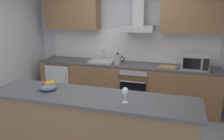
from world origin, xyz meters
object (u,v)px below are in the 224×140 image
object	(u,v)px
kettle	(118,59)
range_hood	(139,20)
sink	(102,61)
wine_glass	(125,92)
fruit_bowl	(48,87)
oven	(136,85)
microwave	(195,62)
refrigerator	(64,80)
chopping_board	(168,67)

from	to	relation	value
kettle	range_hood	size ratio (longest dim) A/B	0.40
sink	kettle	size ratio (longest dim) A/B	1.73
wine_glass	fruit_bowl	xyz separation A→B (m)	(-1.03, 0.11, -0.08)
oven	microwave	size ratio (longest dim) A/B	1.60
refrigerator	sink	distance (m)	1.05
fruit_bowl	chopping_board	xyz separation A→B (m)	(1.36, 2.06, -0.15)
wine_glass	chopping_board	size ratio (longest dim) A/B	0.52
fruit_bowl	sink	bearing A→B (deg)	90.10
refrigerator	chopping_board	xyz separation A→B (m)	(2.29, -0.02, 0.49)
fruit_bowl	chopping_board	bearing A→B (deg)	56.44
chopping_board	kettle	bearing A→B (deg)	-179.44
oven	fruit_bowl	size ratio (longest dim) A/B	3.64
kettle	wine_glass	size ratio (longest dim) A/B	1.62
oven	wine_glass	xyz separation A→B (m)	(0.31, -2.19, 0.68)
refrigerator	chopping_board	world-z (taller)	chopping_board
fruit_bowl	oven	bearing A→B (deg)	70.72
chopping_board	oven	bearing A→B (deg)	177.87
microwave	kettle	world-z (taller)	microwave
chopping_board	microwave	bearing A→B (deg)	-0.51
kettle	microwave	bearing A→B (deg)	0.22
oven	kettle	bearing A→B (deg)	-174.93
oven	chopping_board	size ratio (longest dim) A/B	2.35
oven	refrigerator	size ratio (longest dim) A/B	0.94
fruit_bowl	chopping_board	world-z (taller)	fruit_bowl
oven	kettle	xyz separation A→B (m)	(-0.38, -0.03, 0.55)
microwave	fruit_bowl	size ratio (longest dim) A/B	2.27
wine_glass	fruit_bowl	distance (m)	1.04
refrigerator	wine_glass	size ratio (longest dim) A/B	4.78
kettle	chopping_board	world-z (taller)	kettle
refrigerator	chopping_board	size ratio (longest dim) A/B	2.50
refrigerator	range_hood	distance (m)	2.15
refrigerator	sink	xyz separation A→B (m)	(0.93, 0.01, 0.50)
kettle	fruit_bowl	xyz separation A→B (m)	(-0.35, -2.05, 0.06)
microwave	wine_glass	distance (m)	2.31
refrigerator	wine_glass	bearing A→B (deg)	-48.07
range_hood	oven	bearing A→B (deg)	-90.00
range_hood	kettle	bearing A→B (deg)	-156.73
sink	fruit_bowl	distance (m)	2.09
range_hood	wine_glass	xyz separation A→B (m)	(0.31, -2.32, -0.65)
range_hood	wine_glass	size ratio (longest dim) A/B	4.05
wine_glass	fruit_bowl	size ratio (longest dim) A/B	0.81
microwave	chopping_board	world-z (taller)	microwave
kettle	range_hood	world-z (taller)	range_hood
fruit_bowl	refrigerator	bearing A→B (deg)	114.10
microwave	wine_glass	size ratio (longest dim) A/B	2.81
sink	fruit_bowl	bearing A→B (deg)	-89.90
kettle	sink	bearing A→B (deg)	172.75
range_hood	microwave	bearing A→B (deg)	-8.07
range_hood	fruit_bowl	world-z (taller)	range_hood
kettle	range_hood	distance (m)	0.88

